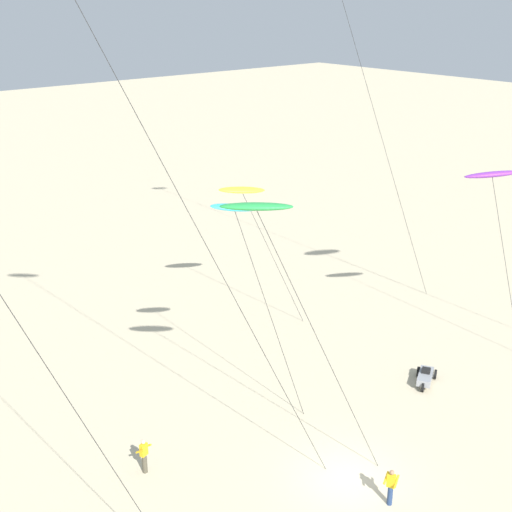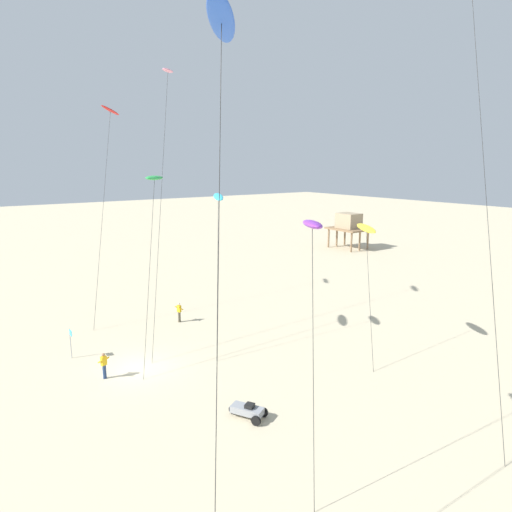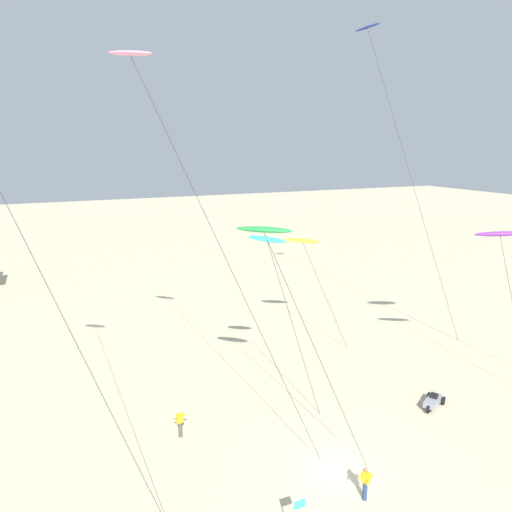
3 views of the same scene
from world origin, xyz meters
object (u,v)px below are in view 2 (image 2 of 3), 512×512
object	(u,v)px
kite_cyan	(218,198)
kite_flyer_middle	(179,312)
kite_blue	(221,23)
kite_flyer_nearest	(104,365)
kite_green	(154,179)
kite_purple	(312,226)
kite_pink	(168,76)
marker_flag	(71,338)
kite_red	(110,113)
kite_yellow	(366,229)
beach_buggy	(248,410)
stilt_house	(349,223)

from	to	relation	value
kite_cyan	kite_flyer_middle	world-z (taller)	kite_cyan
kite_blue	kite_flyer_nearest	distance (m)	21.06
kite_green	kite_purple	world-z (taller)	kite_green
kite_pink	marker_flag	distance (m)	20.86
kite_cyan	marker_flag	distance (m)	13.77
kite_flyer_nearest	marker_flag	bearing A→B (deg)	-167.19
kite_red	kite_flyer_middle	distance (m)	18.55
kite_cyan	kite_blue	xyz separation A→B (m)	(13.87, -7.93, 6.77)
kite_yellow	kite_flyer_middle	distance (m)	16.80
kite_flyer_middle	beach_buggy	distance (m)	15.63
kite_yellow	stilt_house	size ratio (longest dim) A/B	1.51
kite_blue	kite_pink	xyz separation A→B (m)	(-20.87, 7.68, 2.27)
kite_flyer_nearest	kite_pink	bearing A→B (deg)	132.45
kite_blue	stilt_house	bearing A→B (deg)	128.61
kite_pink	kite_yellow	bearing A→B (deg)	30.09
stilt_house	marker_flag	xyz separation A→B (m)	(17.39, -45.10, -2.42)
beach_buggy	kite_red	bearing A→B (deg)	176.60
kite_green	kite_yellow	bearing A→B (deg)	52.88
kite_pink	kite_flyer_middle	xyz separation A→B (m)	(1.33, -0.37, -18.79)
kite_cyan	kite_purple	world-z (taller)	kite_cyan
kite_flyer_middle	stilt_house	xyz separation A→B (m)	(-15.02, 35.97, 3.02)
beach_buggy	kite_yellow	bearing A→B (deg)	103.69
kite_blue	kite_yellow	size ratio (longest dim) A/B	2.00
beach_buggy	kite_green	bearing A→B (deg)	178.75
kite_flyer_middle	stilt_house	bearing A→B (deg)	112.67
kite_blue	kite_flyer_nearest	bearing A→B (deg)	-176.13
kite_pink	stilt_house	size ratio (longest dim) A/B	3.39
kite_red	stilt_house	xyz separation A→B (m)	(-6.72, 38.01, -13.44)
kite_cyan	kite_yellow	xyz separation A→B (m)	(6.71, 7.69, -2.00)
kite_flyer_middle	marker_flag	world-z (taller)	marker_flag
kite_green	kite_pink	world-z (taller)	kite_pink
kite_cyan	beach_buggy	distance (m)	14.57
kite_blue	marker_flag	world-z (taller)	kite_blue
kite_green	kite_pink	size ratio (longest dim) A/B	0.60
kite_blue	kite_pink	distance (m)	22.36
kite_red	kite_flyer_middle	bearing A→B (deg)	13.81
kite_flyer_middle	marker_flag	size ratio (longest dim) A/B	0.80
kite_flyer_middle	kite_purple	bearing A→B (deg)	-9.54
marker_flag	kite_flyer_middle	bearing A→B (deg)	104.54
marker_flag	kite_red	bearing A→B (deg)	146.41
kite_purple	kite_flyer_middle	world-z (taller)	kite_purple
kite_blue	kite_cyan	bearing A→B (deg)	150.23
kite_cyan	kite_red	xyz separation A→B (m)	(-13.97, -2.66, 6.72)
kite_yellow	marker_flag	world-z (taller)	kite_yellow
beach_buggy	kite_pink	bearing A→B (deg)	167.05
kite_cyan	marker_flag	world-z (taller)	kite_cyan
kite_purple	kite_red	bearing A→B (deg)	177.41
kite_yellow	kite_flyer_middle	bearing A→B (deg)	-146.11
kite_green	kite_flyer_middle	world-z (taller)	kite_green
kite_yellow	kite_flyer_nearest	bearing A→B (deg)	-109.61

